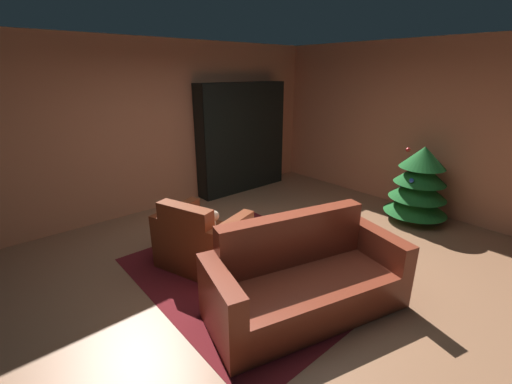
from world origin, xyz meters
name	(u,v)px	position (x,y,z in m)	size (l,w,h in m)	color
ground_plane	(271,272)	(0.00, 0.00, 0.00)	(7.79, 7.79, 0.00)	#9E6B4B
wall_back	(417,127)	(0.00, 3.28, 1.37)	(5.66, 0.06, 2.74)	#D77F56
wall_left	(156,128)	(-2.80, 0.00, 1.37)	(0.06, 6.61, 2.74)	#D77F56
area_rug	(253,271)	(-0.15, -0.15, 0.00)	(2.69, 2.32, 0.01)	maroon
bookshelf_unit	(247,139)	(-2.56, 1.75, 1.00)	(0.33, 1.88, 2.05)	black
armchair_red	(202,242)	(-0.67, -0.52, 0.31)	(1.17, 1.03, 0.87)	maroon
couch_red	(304,281)	(0.68, -0.20, 0.31)	(1.28, 2.08, 0.92)	maroon
coffee_table	(260,238)	(-0.21, -0.01, 0.37)	(0.74, 0.74, 0.40)	black
book_stack_on_table	(256,232)	(-0.21, -0.06, 0.47)	(0.23, 0.19, 0.12)	red
bottle_on_table	(276,227)	(-0.09, 0.16, 0.50)	(0.08, 0.08, 0.23)	#512A17
decorated_tree	(419,184)	(0.41, 2.72, 0.60)	(0.93, 0.93, 1.19)	brown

